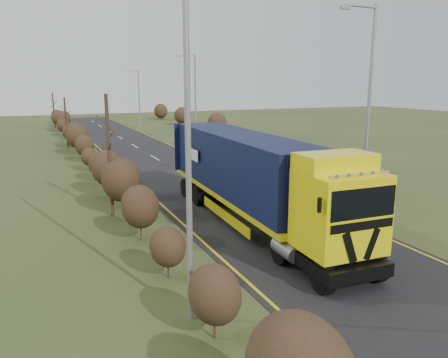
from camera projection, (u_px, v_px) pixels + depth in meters
The scene contains 14 objects.
ground at pixel (265, 222), 20.98m from camera, with size 160.00×160.00×0.00m, color #323F1B.
road at pixel (193, 180), 29.90m from camera, with size 8.00×120.00×0.02m, color black.
layby at pixel (222, 153), 41.39m from camera, with size 6.00×18.00×0.02m, color #302D2B.
lane_markings at pixel (195, 181), 29.62m from camera, with size 7.52×116.00×0.01m.
hedgerow at pixel (108, 170), 25.29m from camera, with size 2.24×102.04×6.05m.
lorry at pixel (252, 174), 20.04m from camera, with size 3.08×15.51×4.30m.
car_red_hatchback at pixel (234, 155), 36.15m from camera, with size 1.56×3.87×1.32m, color maroon.
car_blue_sedan at pixel (224, 142), 43.94m from camera, with size 1.51×4.34×1.43m, color #0B143F.
streetlight_near at pixel (367, 100), 21.87m from camera, with size 2.17×0.21×10.27m.
streetlight_mid at pixel (194, 98), 41.80m from camera, with size 1.96×0.18×9.20m.
streetlight_far at pixel (138, 96), 64.19m from camera, with size 1.79×0.18×8.38m.
left_pole at pixel (188, 137), 11.33m from camera, with size 0.16×0.16×10.36m, color gray.
speed_sign at pixel (255, 152), 32.31m from camera, with size 0.60×0.10×2.18m.
warning_board at pixel (191, 137), 43.78m from camera, with size 0.74×0.11×1.94m.
Camera 1 is at (-9.93, -17.51, 6.57)m, focal length 35.00 mm.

